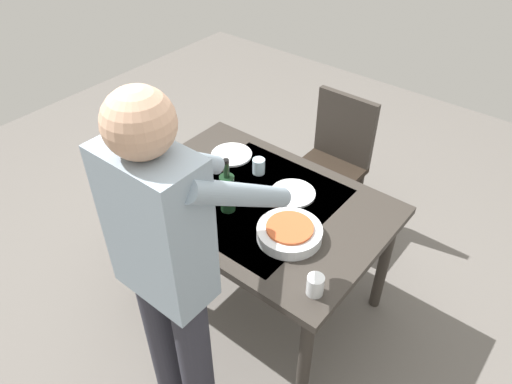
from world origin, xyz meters
TOP-DOWN VIEW (x-y plane):
  - ground_plane at (0.00, 0.00)m, footprint 6.00×6.00m
  - dining_table at (0.00, 0.00)m, footprint 1.30×0.90m
  - chair_near at (0.03, -0.83)m, footprint 0.40×0.40m
  - person_server at (-0.16, 0.71)m, footprint 0.42×0.61m
  - wine_bottle at (0.06, 0.14)m, footprint 0.07×0.07m
  - wine_glass_left at (0.02, 0.36)m, footprint 0.07×0.07m
  - water_cup_near_left at (0.13, -0.19)m, footprint 0.07×0.07m
  - water_cup_near_right at (-0.55, 0.31)m, footprint 0.07×0.07m
  - serving_bowl_pasta at (-0.29, 0.11)m, footprint 0.30×0.30m
  - dinner_plate_near at (-0.12, -0.15)m, footprint 0.23×0.23m
  - dinner_plate_far at (0.35, -0.22)m, footprint 0.23×0.23m
  - table_knife at (0.33, 0.02)m, footprint 0.02×0.20m
  - table_fork at (0.44, 0.25)m, footprint 0.07×0.18m

SIDE VIEW (x-z plane):
  - ground_plane at x=0.00m, z-range 0.00..0.00m
  - chair_near at x=0.03m, z-range 0.07..0.98m
  - dining_table at x=0.00m, z-range 0.29..1.02m
  - table_knife at x=0.33m, z-range 0.73..0.74m
  - table_fork at x=0.44m, z-range 0.73..0.74m
  - dinner_plate_near at x=-0.12m, z-range 0.73..0.74m
  - dinner_plate_far at x=0.35m, z-range 0.73..0.74m
  - serving_bowl_pasta at x=-0.29m, z-range 0.73..0.80m
  - water_cup_near_left at x=0.13m, z-range 0.73..0.82m
  - water_cup_near_right at x=-0.55m, z-range 0.73..0.82m
  - wine_glass_left at x=0.02m, z-range 0.76..0.91m
  - wine_bottle at x=0.06m, z-range 0.69..0.99m
  - person_server at x=-0.16m, z-range 0.12..1.81m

